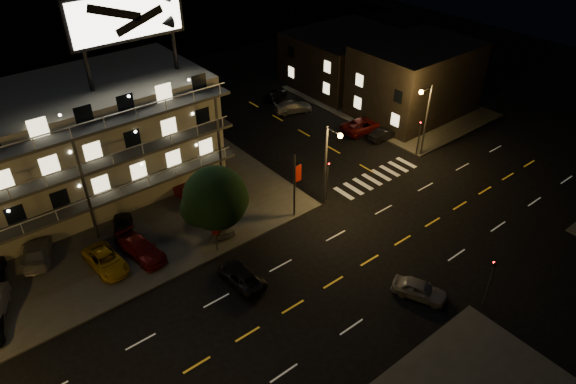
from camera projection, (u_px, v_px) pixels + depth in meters
ground at (314, 294)px, 38.23m from camera, size 140.00×140.00×0.00m
curb_nw at (37, 235)px, 43.82m from camera, size 44.00×24.00×0.15m
curb_ne at (386, 101)px, 66.55m from camera, size 16.00×24.00×0.15m
motel at (54, 149)px, 45.44m from camera, size 28.00×13.80×18.10m
side_bldg_front at (415, 80)px, 61.61m from camera, size 14.06×10.00×8.50m
side_bldg_back at (345, 58)px, 69.76m from camera, size 14.06×12.00×7.00m
streetlight_nc at (329, 158)px, 44.92m from camera, size 0.44×1.92×8.00m
streetlight_ne at (425, 114)px, 52.20m from camera, size 1.92×0.44×8.00m
signal_nw at (327, 177)px, 46.89m from camera, size 0.20×0.27×4.60m
signal_sw at (491, 279)px, 35.96m from camera, size 0.20×0.27×4.60m
signal_ne at (419, 135)px, 53.61m from camera, size 0.27×0.20×4.60m
banner_north at (295, 184)px, 44.32m from camera, size 0.83×0.16×6.40m
stop_sign at (216, 236)px, 41.23m from camera, size 0.91×0.11×2.61m
tree at (215, 200)px, 40.96m from camera, size 5.47×5.26×6.88m
lot_car_2 at (106, 261)px, 40.11m from camera, size 2.48×4.87×1.32m
lot_car_3 at (141, 249)px, 41.16m from camera, size 2.69×5.19×1.44m
lot_car_4 at (219, 220)px, 44.28m from camera, size 2.61×4.42×1.41m
lot_car_7 at (37, 249)px, 41.04m from camera, size 3.84×5.65×1.52m
lot_car_8 at (123, 226)px, 43.72m from camera, size 2.99×4.33×1.37m
lot_car_9 at (188, 193)px, 47.78m from camera, size 1.58×4.08×1.32m
side_car_0 at (384, 134)px, 57.80m from camera, size 3.98×1.74×1.27m
side_car_1 at (363, 125)px, 59.36m from camera, size 5.73×2.98×1.54m
side_car_2 at (293, 107)px, 63.65m from camera, size 5.19×3.35×1.40m
side_car_3 at (276, 94)px, 66.99m from camera, size 4.10×2.69×1.30m
road_car_east at (420, 290)px, 37.68m from camera, size 3.13×4.35×1.38m
road_car_west at (241, 276)px, 38.93m from camera, size 2.30×4.56×1.24m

